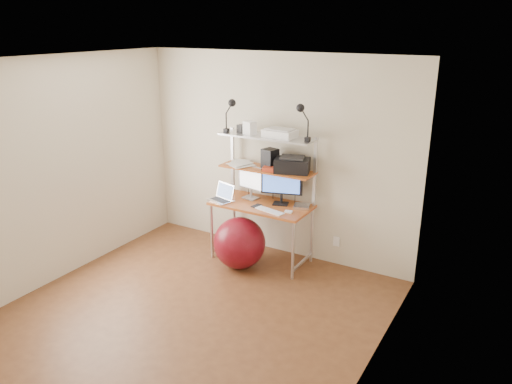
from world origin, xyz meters
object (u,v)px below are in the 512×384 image
laptop (223,197)px  exercise_ball (240,243)px  printer (292,165)px  monitor_silver (251,180)px  monitor_black (282,184)px

laptop → exercise_ball: 0.61m
laptop → printer: (0.80, 0.27, 0.46)m
monitor_silver → monitor_black: size_ratio=0.89×
monitor_silver → monitor_black: bearing=11.2°
monitor_black → laptop: monitor_black is taller
monitor_silver → laptop: bearing=-125.5°
monitor_black → laptop: 0.75m
monitor_black → printer: printer is taller
monitor_silver → laptop: size_ratio=1.25×
monitor_black → exercise_ball: 0.87m
monitor_silver → exercise_ball: (0.08, -0.42, -0.66)m
monitor_black → laptop: size_ratio=1.41×
monitor_silver → exercise_ball: 0.79m
printer → monitor_black: bearing=173.6°
exercise_ball → monitor_black: bearing=51.3°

